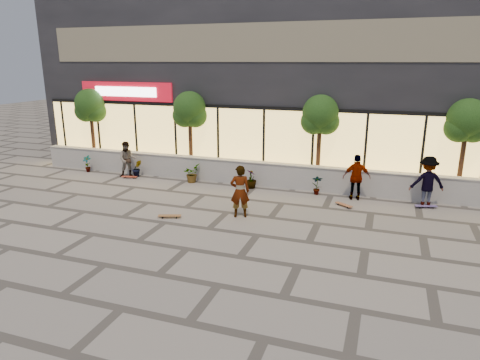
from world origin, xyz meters
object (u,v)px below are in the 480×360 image
(skater_left, at_px, (127,159))
(skater_right_far, at_px, (427,182))
(skater_right_near, at_px, (357,177))
(skateboard_right_far, at_px, (426,206))
(tree_midwest, at_px, (190,112))
(skateboard_center, at_px, (170,216))
(tree_mideast, at_px, (320,117))
(tree_west, at_px, (90,107))
(tree_east, at_px, (467,123))
(skateboard_left, at_px, (129,177))
(skateboard_right_near, at_px, (344,205))
(skater_center, at_px, (240,191))

(skater_left, xyz_separation_m, skater_right_far, (12.84, 0.00, 0.12))
(skater_right_near, relative_size, skateboard_right_far, 2.21)
(tree_midwest, height_order, skater_left, tree_midwest)
(skateboard_center, bearing_deg, tree_mideast, 33.73)
(tree_mideast, height_order, skater_left, tree_mideast)
(tree_west, xyz_separation_m, skater_right_near, (13.23, -1.40, -2.09))
(tree_east, xyz_separation_m, skateboard_right_far, (-1.21, -1.57, -2.91))
(tree_mideast, xyz_separation_m, skateboard_left, (-8.41, -1.62, -2.91))
(skateboard_center, xyz_separation_m, skateboard_right_near, (5.58, 3.21, -0.01))
(tree_midwest, relative_size, skateboard_left, 5.32)
(skater_left, height_order, skater_right_near, skater_right_near)
(tree_mideast, xyz_separation_m, skateboard_right_near, (1.41, -2.40, -2.91))
(tree_midwest, bearing_deg, skater_right_near, -10.26)
(tree_east, relative_size, skater_right_far, 2.04)
(tree_east, height_order, skater_left, tree_east)
(skater_right_far, distance_m, skateboard_right_far, 0.90)
(skater_right_near, bearing_deg, tree_midwest, -21.31)
(tree_east, height_order, skateboard_center, tree_east)
(skateboard_left, bearing_deg, skater_left, 116.52)
(skater_left, distance_m, skater_right_far, 12.84)
(tree_east, relative_size, skateboard_right_far, 4.82)
(skater_center, relative_size, skater_left, 1.10)
(tree_east, distance_m, skater_right_far, 2.76)
(tree_west, height_order, skater_right_near, tree_west)
(skater_center, relative_size, skateboard_left, 2.51)
(tree_midwest, bearing_deg, skateboard_right_far, -8.69)
(tree_midwest, height_order, skateboard_right_far, tree_midwest)
(tree_mideast, height_order, skateboard_right_near, tree_mideast)
(tree_mideast, xyz_separation_m, skateboard_right_far, (4.29, -1.57, -2.91))
(skater_right_far, distance_m, skateboard_right_near, 3.14)
(skater_center, bearing_deg, tree_mideast, -134.20)
(tree_mideast, distance_m, skateboard_left, 9.05)
(tree_mideast, bearing_deg, tree_east, 0.00)
(skateboard_left, bearing_deg, tree_mideast, -1.21)
(tree_west, distance_m, tree_east, 17.00)
(skater_right_near, bearing_deg, skater_left, -11.05)
(tree_east, distance_m, skateboard_right_far, 3.52)
(skater_center, bearing_deg, skater_right_near, -159.96)
(tree_east, distance_m, skateboard_left, 14.31)
(tree_east, xyz_separation_m, skater_left, (-14.09, -1.40, -2.15))
(tree_midwest, xyz_separation_m, skater_center, (4.08, -4.68, -2.06))
(skater_center, bearing_deg, tree_west, -47.99)
(tree_west, distance_m, tree_midwest, 5.50)
(tree_mideast, distance_m, skateboard_right_far, 5.42)
(tree_midwest, distance_m, tree_mideast, 6.00)
(tree_west, bearing_deg, skateboard_left, -27.64)
(skateboard_right_far, bearing_deg, tree_east, 36.17)
(tree_mideast, height_order, skater_right_far, tree_mideast)
(tree_east, bearing_deg, skateboard_center, -149.92)
(tree_midwest, bearing_deg, skater_left, -151.58)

